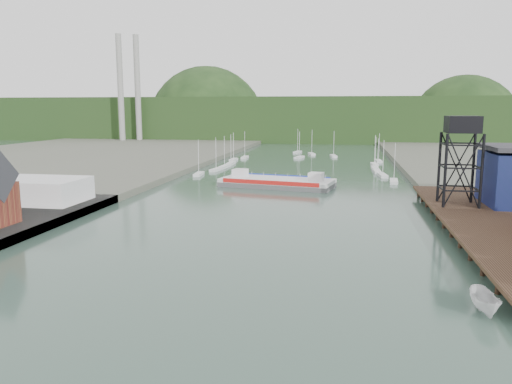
% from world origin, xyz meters
% --- Properties ---
extents(ground, '(600.00, 600.00, 0.00)m').
position_xyz_m(ground, '(0.00, 0.00, 0.00)').
color(ground, '#2F4A3E').
rests_on(ground, ground).
extents(east_pier, '(14.00, 70.00, 2.45)m').
position_xyz_m(east_pier, '(37.00, 45.00, 1.90)').
color(east_pier, black).
rests_on(east_pier, ground).
extents(white_shed, '(18.00, 12.00, 4.50)m').
position_xyz_m(white_shed, '(-44.00, 50.00, 3.85)').
color(white_shed, silver).
rests_on(white_shed, west_quay).
extents(lift_tower, '(6.50, 6.50, 16.00)m').
position_xyz_m(lift_tower, '(35.00, 58.00, 15.65)').
color(lift_tower, black).
rests_on(lift_tower, east_pier).
extents(marina_sailboats, '(57.71, 92.65, 0.90)m').
position_xyz_m(marina_sailboats, '(0.08, 138.46, 0.35)').
color(marina_sailboats, silver).
rests_on(marina_sailboats, ground).
extents(smokestacks, '(11.20, 8.20, 60.00)m').
position_xyz_m(smokestacks, '(-106.00, 232.50, 30.00)').
color(smokestacks, gray).
rests_on(smokestacks, ground).
extents(distant_hills, '(500.00, 120.00, 80.00)m').
position_xyz_m(distant_hills, '(-3.98, 301.35, 10.38)').
color(distant_hills, black).
rests_on(distant_hills, ground).
extents(chain_ferry, '(29.56, 16.30, 4.02)m').
position_xyz_m(chain_ferry, '(-2.05, 86.96, 1.15)').
color(chain_ferry, '#535355').
rests_on(chain_ferry, ground).
extents(motorboat, '(2.38, 5.83, 2.22)m').
position_xyz_m(motorboat, '(28.23, 12.26, 1.11)').
color(motorboat, silver).
rests_on(motorboat, ground).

